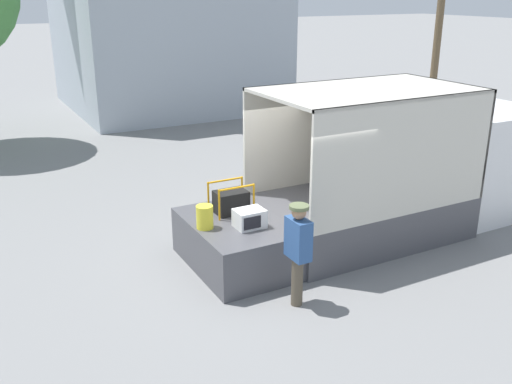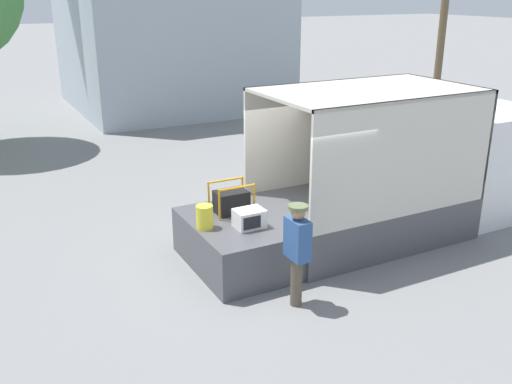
{
  "view_description": "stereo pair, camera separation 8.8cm",
  "coord_description": "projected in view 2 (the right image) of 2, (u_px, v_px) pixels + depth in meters",
  "views": [
    {
      "loc": [
        -4.76,
        -8.21,
        4.64
      ],
      "look_at": [
        -0.46,
        -0.2,
        1.39
      ],
      "focal_mm": 40.0,
      "sensor_mm": 36.0,
      "label": 1
    },
    {
      "loc": [
        -4.68,
        -8.26,
        4.64
      ],
      "look_at": [
        -0.46,
        -0.2,
        1.39
      ],
      "focal_mm": 40.0,
      "sensor_mm": 36.0,
      "label": 2
    }
  ],
  "objects": [
    {
      "name": "tailgate_deck",
      "position": [
        236.0,
        243.0,
        10.02
      ],
      "size": [
        1.53,
        2.26,
        0.84
      ],
      "primitive_type": "cube",
      "color": "#4C4C51",
      "rests_on": "ground"
    },
    {
      "name": "box_truck",
      "position": [
        429.0,
        177.0,
        11.78
      ],
      "size": [
        6.27,
        2.37,
        2.92
      ],
      "color": "white",
      "rests_on": "ground"
    },
    {
      "name": "ground_plane",
      "position": [
        273.0,
        256.0,
        10.49
      ],
      "size": [
        160.0,
        160.0,
        0.0
      ],
      "primitive_type": "plane",
      "color": "gray"
    },
    {
      "name": "microwave",
      "position": [
        249.0,
        218.0,
        9.58
      ],
      "size": [
        0.49,
        0.4,
        0.31
      ],
      "color": "white",
      "rests_on": "tailgate_deck"
    },
    {
      "name": "portable_generator",
      "position": [
        232.0,
        201.0,
        10.2
      ],
      "size": [
        0.71,
        0.5,
        0.56
      ],
      "color": "black",
      "rests_on": "tailgate_deck"
    },
    {
      "name": "worker_person",
      "position": [
        297.0,
        245.0,
        8.54
      ],
      "size": [
        0.3,
        0.44,
        1.66
      ],
      "color": "brown",
      "rests_on": "ground"
    },
    {
      "name": "orange_bucket",
      "position": [
        205.0,
        217.0,
        9.54
      ],
      "size": [
        0.29,
        0.29,
        0.4
      ],
      "color": "yellow",
      "rests_on": "tailgate_deck"
    }
  ]
}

